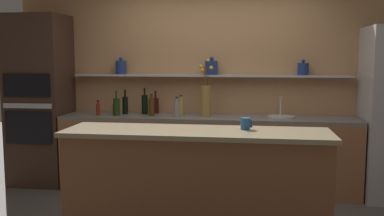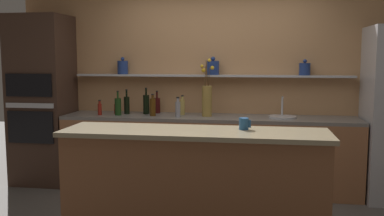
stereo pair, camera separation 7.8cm
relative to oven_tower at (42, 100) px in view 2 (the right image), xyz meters
The scene contains 16 objects.
back_wall_unit 2.28m from the oven_tower, ahead, with size 5.20×0.28×2.60m.
back_counter_unit 2.26m from the oven_tower, ahead, with size 3.60×0.62×0.92m.
island_counter 2.81m from the oven_tower, 35.31° to the right, with size 2.28×0.61×1.02m.
oven_tower is the anchor object (origin of this frame).
flower_vase 2.16m from the oven_tower, ahead, with size 0.17×0.12×0.70m.
sink_fixture 3.07m from the oven_tower, ahead, with size 0.33×0.33×0.25m.
bottle_spirit_0 1.83m from the oven_tower, ahead, with size 0.06×0.06×0.25m.
bottle_spirit_1 1.50m from the oven_tower, ahead, with size 0.07×0.07×0.27m.
bottle_sauce_2 0.82m from the oven_tower, ahead, with size 0.05×0.05×0.19m.
bottle_wine_3 1.50m from the oven_tower, ahead, with size 0.08×0.08×0.29m.
bottle_wine_4 1.06m from the oven_tower, ahead, with size 0.08×0.08×0.31m.
bottle_wine_5 1.37m from the oven_tower, ahead, with size 0.08×0.08×0.34m.
bottle_wine_6 1.12m from the oven_tower, ahead, with size 0.07×0.07×0.31m.
bottle_sauce_7 0.99m from the oven_tower, ahead, with size 0.05×0.05×0.17m.
bottle_spirit_8 1.84m from the oven_tower, ahead, with size 0.06×0.06×0.25m.
coffee_mug 3.05m from the oven_tower, 29.31° to the right, with size 0.10×0.08×0.10m.
Camera 2 is at (0.54, -3.92, 1.64)m, focal length 40.00 mm.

